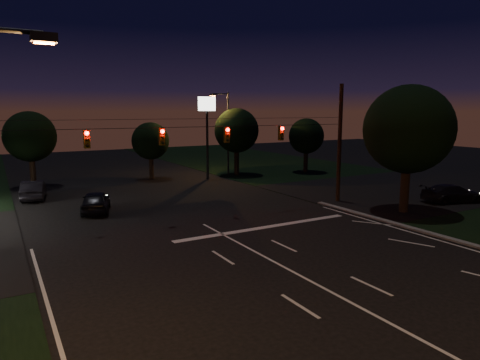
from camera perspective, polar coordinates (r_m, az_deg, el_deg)
ground at (r=16.08m, az=17.89°, el=-16.98°), size 140.00×140.00×0.00m
cross_street_right at (r=40.69m, az=20.20°, el=-1.26°), size 20.00×16.00×0.02m
stop_bar at (r=26.15m, az=3.47°, el=-6.29°), size 12.00×0.50×0.01m
utility_pole_right at (r=34.28m, az=12.86°, el=-2.80°), size 0.30×0.30×9.00m
signal_span at (r=26.84m, az=-5.93°, el=5.99°), size 24.00×0.40×1.56m
pole_sign_right at (r=43.81m, az=-4.42°, el=8.19°), size 1.80×0.30×8.40m
street_light_right_far at (r=47.09m, az=-1.88°, el=7.06°), size 2.20×0.35×9.00m
tree_right_near at (r=31.42m, az=21.33°, el=6.19°), size 6.00×6.00×8.76m
tree_far_b at (r=43.79m, az=-26.18°, el=5.15°), size 4.60×4.60×6.98m
tree_far_c at (r=44.94m, az=-11.87°, el=5.06°), size 3.80×3.80×5.86m
tree_far_d at (r=46.72m, az=-0.52°, el=6.54°), size 4.80×4.80×7.30m
tree_far_e at (r=49.57m, az=8.76°, el=5.76°), size 4.00×4.00×6.18m
car_oncoming_a at (r=31.40m, az=-18.69°, el=-2.73°), size 2.96×4.77×1.51m
car_oncoming_b at (r=37.92m, az=-25.82°, el=-1.19°), size 2.30×4.76×1.50m
car_cross at (r=36.77m, az=26.48°, el=-1.61°), size 5.22×3.30×1.41m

